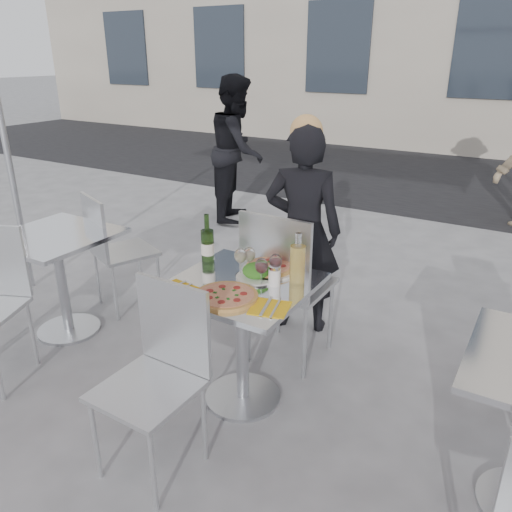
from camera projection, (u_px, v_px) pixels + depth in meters
The scene contains 21 objects.
ground at pixel (243, 398), 2.93m from camera, with size 80.00×80.00×0.00m, color slate.
street_asphalt at pixel (456, 178), 8.10m from camera, with size 24.00×5.00×0.00m, color black.
main_table at pixel (242, 317), 2.73m from camera, with size 0.72×0.72×0.75m.
side_table_left at pixel (59, 263), 3.44m from camera, with size 0.72×0.72×0.75m.
chair_far at pixel (284, 277), 3.06m from camera, with size 0.47×0.48×1.03m.
chair_near at pixel (160, 364), 2.31m from camera, with size 0.42×0.44×0.92m.
side_chair_lfar at pixel (112, 244), 3.76m from camera, with size 0.55×0.56×0.93m.
woman_diner at pixel (303, 231), 3.46m from camera, with size 0.54×0.35×1.47m, color black.
pedestrian_a at pixel (237, 149), 5.84m from camera, with size 0.81×0.63×1.68m, color black.
pizza_near at pixel (226, 296), 2.48m from camera, with size 0.32×0.32×0.02m.
pizza_far at pixel (270, 268), 2.79m from camera, with size 0.31×0.31×0.03m.
salad_plate at pixel (256, 272), 2.69m from camera, with size 0.22×0.22×0.09m.
wine_bottle at pixel (208, 245), 2.85m from camera, with size 0.07×0.08×0.29m.
carafe at pixel (297, 265), 2.57m from camera, with size 0.08×0.08×0.29m.
sugar_shaker at pixel (275, 276), 2.60m from camera, with size 0.06×0.06×0.11m.
wineglass_white_a at pixel (241, 256), 2.70m from camera, with size 0.07×0.07×0.16m.
wineglass_white_b at pixel (249, 255), 2.72m from camera, with size 0.07×0.07×0.16m.
wineglass_red_a at pixel (261, 267), 2.57m from camera, with size 0.07×0.07×0.16m.
wineglass_red_b at pixel (276, 262), 2.62m from camera, with size 0.07×0.07×0.16m.
napkin_left at pixel (175, 289), 2.57m from camera, with size 0.20×0.20×0.01m.
napkin_right at pixel (270, 308), 2.38m from camera, with size 0.22×0.22×0.01m.
Camera 1 is at (1.30, -2.02, 1.88)m, focal length 35.00 mm.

